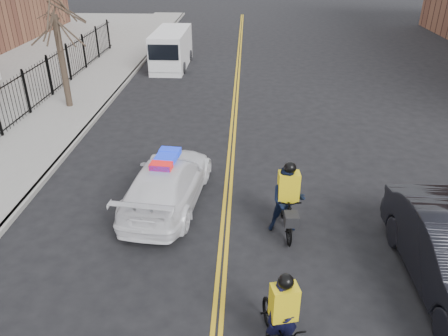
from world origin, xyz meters
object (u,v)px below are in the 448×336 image
Objects in this scene: police_cruiser at (167,182)px; cyclist_far at (287,205)px; cargo_van at (171,50)px; cyclist_near at (282,326)px.

police_cruiser is 2.39× the size of cyclist_far.
cargo_van reaches higher than cyclist_near.
cyclist_far is (5.67, -16.50, -0.23)m from cargo_van.
police_cruiser is 3.59m from cyclist_far.
police_cruiser is at bearing 156.38° from cyclist_far.
cyclist_far is at bearing 70.70° from cyclist_near.
cargo_van is 17.45m from cyclist_far.
police_cruiser is 15.45m from cargo_van.
police_cruiser is at bearing 106.57° from cyclist_near.
cargo_van reaches higher than police_cruiser.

